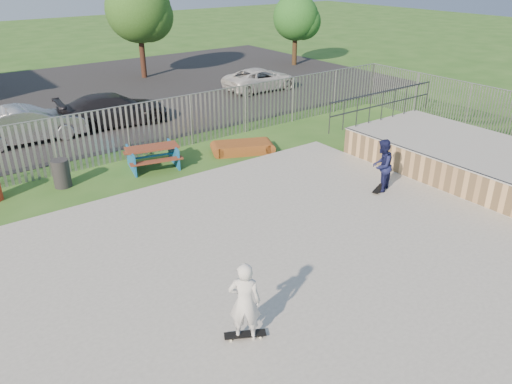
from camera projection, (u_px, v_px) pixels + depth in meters
ground at (253, 283)px, 11.36m from camera, size 120.00×120.00×0.00m
concrete_slab at (253, 280)px, 11.33m from camera, size 15.00×12.00×0.15m
quarter_pipe at (459, 157)px, 16.99m from camera, size 5.50×7.05×2.19m
fence at (189, 170)px, 14.81m from camera, size 26.04×16.02×2.00m
picnic_table at (153, 157)px, 17.51m from camera, size 2.09×1.84×0.76m
funbox at (243, 148)px, 18.92m from camera, size 2.20×1.70×0.39m
trash_bin_grey at (61, 173)px, 15.98m from camera, size 0.55×0.55×0.92m
parking_lot at (31, 105)px, 25.19m from camera, size 40.00×18.00×0.02m
car_silver at (27, 124)px, 19.76m from camera, size 4.40×1.59×1.44m
car_dark at (114, 109)px, 21.83m from camera, size 4.94×2.43×1.38m
car_white at (261, 79)px, 27.72m from camera, size 4.33×2.05×1.20m
tree_mid at (138, 9)px, 29.25m from camera, size 3.84×3.84×5.92m
tree_right at (296, 17)px, 33.28m from camera, size 3.02×3.02×4.66m
skateboard_a at (379, 189)px, 15.53m from camera, size 0.82×0.49×0.08m
skateboard_b at (245, 335)px, 9.51m from camera, size 0.80×0.56×0.08m
skater_navy at (382, 166)px, 15.19m from camera, size 0.98×0.89×1.66m
skater_white at (245, 302)px, 9.17m from camera, size 0.72×0.69×1.66m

